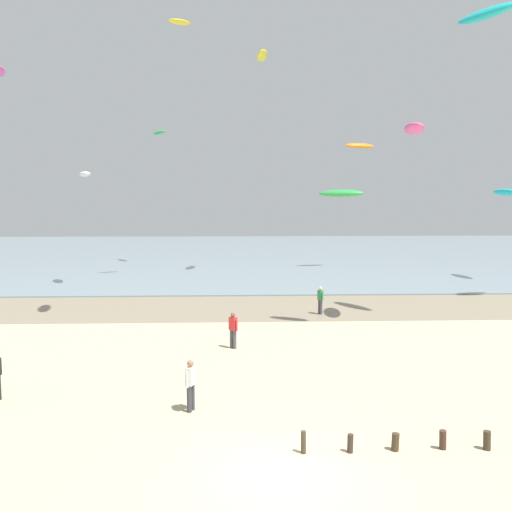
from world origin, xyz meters
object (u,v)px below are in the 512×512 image
Objects in this scene: kite_aloft_5 at (360,146)px; kite_aloft_12 at (414,129)px; kite_aloft_1 at (85,174)px; kite_aloft_13 at (262,56)px; person_mid_beach at (320,299)px; person_right_flank at (233,329)px; kite_aloft_3 at (159,132)px; kite_aloft_9 at (505,192)px; kite_aloft_7 at (486,14)px; person_far_down_beach at (191,384)px; kite_aloft_4 at (180,22)px; kite_aloft_2 at (341,193)px.

kite_aloft_12 is at bearing 69.41° from kite_aloft_5.
kite_aloft_13 reaches higher than kite_aloft_1.
person_right_flank is (-5.32, -7.50, 0.00)m from person_mid_beach.
person_mid_beach is 0.64× the size of kite_aloft_3.
kite_aloft_7 is at bearing 143.81° from kite_aloft_9.
kite_aloft_1 reaches higher than person_mid_beach.
kite_aloft_7 is at bearing 6.51° from kite_aloft_3.
kite_aloft_4 reaches higher than person_far_down_beach.
person_mid_beach is 11.30m from kite_aloft_12.
kite_aloft_7 reaches higher than person_far_down_beach.
person_far_down_beach is 38.57m from kite_aloft_9.
kite_aloft_1 reaches higher than person_far_down_beach.
kite_aloft_12 is (-3.98, -0.38, -6.32)m from kite_aloft_7.
kite_aloft_13 reaches higher than person_right_flank.
person_far_down_beach is at bearing -2.69° from kite_aloft_13.
kite_aloft_5 is (6.76, 24.68, 5.23)m from kite_aloft_2.
kite_aloft_5 reaches higher than kite_aloft_12.
kite_aloft_4 reaches higher than person_right_flank.
person_right_flank is at bearing 127.26° from kite_aloft_9.
kite_aloft_12 is at bearing 33.71° from kite_aloft_1.
person_right_flank is 22.20m from kite_aloft_7.
person_far_down_beach is at bearing -2.04° from kite_aloft_1.
person_mid_beach is 9.20m from person_right_flank.
kite_aloft_1 is at bearing -7.30° from kite_aloft_4.
kite_aloft_13 is (-21.03, 4.42, 12.52)m from kite_aloft_9.
kite_aloft_12 is at bearing 135.08° from kite_aloft_9.
person_mid_beach is at bearing 122.09° from kite_aloft_9.
person_far_down_beach is 44.72m from kite_aloft_3.
kite_aloft_1 is at bearing 146.06° from person_mid_beach.
kite_aloft_7 reaches higher than person_mid_beach.
kite_aloft_12 is at bearing 0.88° from kite_aloft_3.
kite_aloft_2 is 0.70× the size of kite_aloft_7.
kite_aloft_12 is (-2.60, -23.92, -1.66)m from kite_aloft_5.
kite_aloft_5 is at bearing 49.72° from kite_aloft_9.
kite_aloft_9 reaches higher than person_far_down_beach.
person_right_flank is at bearing -17.57° from kite_aloft_3.
person_right_flank is 0.88× the size of kite_aloft_4.
kite_aloft_1 is 0.95× the size of kite_aloft_3.
kite_aloft_13 reaches higher than kite_aloft_9.
kite_aloft_3 is 0.79× the size of kite_aloft_9.
kite_aloft_2 is 12.86m from kite_aloft_7.
kite_aloft_7 is (22.15, -29.09, 2.72)m from kite_aloft_3.
kite_aloft_2 is (5.88, 4.37, 6.41)m from person_right_flank.
person_mid_beach is at bearing 54.63° from person_right_flank.
person_mid_beach is 0.69× the size of kite_aloft_2.
kite_aloft_9 reaches higher than person_mid_beach.
kite_aloft_4 is (3.63, -12.82, 7.42)m from kite_aloft_3.
kite_aloft_3 reaches higher than kite_aloft_12.
person_right_flank is 32.12m from kite_aloft_13.
kite_aloft_4 is 0.59× the size of kite_aloft_13.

